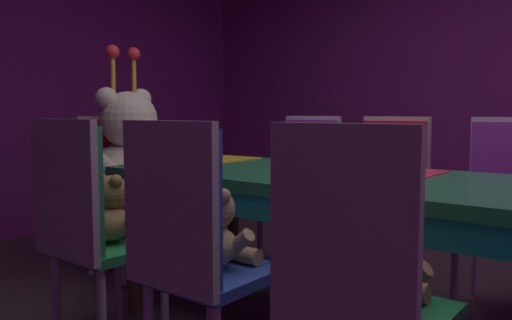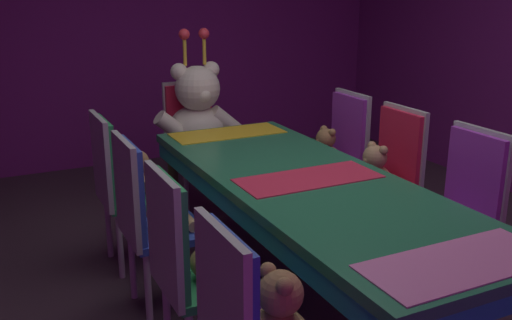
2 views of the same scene
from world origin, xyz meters
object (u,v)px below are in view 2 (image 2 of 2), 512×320
at_px(chair_left_1, 183,256).
at_px(teddy_left_1, 213,252).
at_px(teddy_left_3, 139,175).
at_px(throne_chair, 192,131).
at_px(king_teddy_bear, 199,115).
at_px(teddy_right_2, 373,171).
at_px(banquet_table, 308,194).
at_px(teddy_left_2, 169,207).
at_px(chair_right_1, 465,198).
at_px(teddy_left_0, 281,318).
at_px(chair_left_3, 116,177).
at_px(chair_right_3, 342,146).
at_px(teddy_right_3, 325,150).
at_px(chair_right_2, 392,167).
at_px(chair_left_2, 142,209).

distance_m(chair_left_1, teddy_left_1, 0.14).
bearing_deg(teddy_left_3, throne_chair, 53.18).
height_order(teddy_left_1, throne_chair, throne_chair).
bearing_deg(throne_chair, king_teddy_bear, -0.00).
relative_size(teddy_right_2, throne_chair, 0.33).
height_order(banquet_table, chair_left_1, chair_left_1).
distance_m(teddy_left_2, king_teddy_bear, 1.49).
bearing_deg(chair_right_1, banquet_table, -20.32).
xyz_separation_m(chair_right_1, king_teddy_bear, (-0.82, 1.95, 0.17)).
xyz_separation_m(teddy_left_0, chair_left_3, (-0.16, 1.82, -0.00)).
xyz_separation_m(teddy_left_2, chair_right_1, (1.49, -0.63, 0.01)).
bearing_deg(chair_right_3, teddy_right_3, -0.00).
bearing_deg(teddy_right_2, teddy_right_3, -90.66).
distance_m(teddy_left_3, throne_chair, 1.13).
xyz_separation_m(chair_right_2, teddy_right_2, (-0.15, 0.00, -0.01)).
height_order(teddy_left_3, king_teddy_bear, king_teddy_bear).
height_order(teddy_left_2, throne_chair, throne_chair).
relative_size(chair_left_1, teddy_left_3, 3.15).
bearing_deg(teddy_left_3, banquet_table, -53.42).
height_order(teddy_left_2, teddy_right_3, same).
bearing_deg(teddy_right_3, chair_left_2, 21.12).
bearing_deg(teddy_left_2, chair_left_2, -180.00).
relative_size(teddy_left_0, chair_left_1, 0.36).
bearing_deg(king_teddy_bear, teddy_left_3, -42.78).
height_order(teddy_left_1, king_teddy_bear, king_teddy_bear).
bearing_deg(banquet_table, chair_right_3, 47.49).
height_order(chair_left_2, chair_right_2, same).
xyz_separation_m(chair_left_1, teddy_left_2, (0.14, 0.61, -0.01)).
bearing_deg(chair_right_2, chair_left_3, -19.75).
bearing_deg(banquet_table, teddy_left_1, -156.30).
xyz_separation_m(chair_left_1, teddy_left_3, (0.13, 1.20, -0.01)).
bearing_deg(teddy_right_3, banquet_table, 52.89).
xyz_separation_m(chair_left_2, chair_right_1, (1.64, -0.63, 0.00)).
relative_size(chair_left_2, teddy_right_3, 3.21).
bearing_deg(chair_right_3, chair_right_2, 89.48).
height_order(teddy_left_1, chair_left_2, chair_left_2).
bearing_deg(king_teddy_bear, chair_right_1, 22.94).
height_order(teddy_right_2, teddy_right_3, teddy_right_2).
height_order(teddy_left_3, chair_right_2, chair_right_2).
bearing_deg(chair_left_1, chair_right_1, -0.49).
bearing_deg(teddy_left_0, chair_left_2, 97.32).
height_order(banquet_table, teddy_left_0, teddy_left_0).
distance_m(chair_right_2, king_teddy_bear, 1.56).
bearing_deg(chair_right_1, chair_left_2, -20.93).
distance_m(chair_right_1, king_teddy_bear, 2.12).
bearing_deg(throne_chair, teddy_left_3, -36.82).
bearing_deg(teddy_left_1, chair_right_1, -0.54).
distance_m(chair_left_1, chair_left_2, 0.61).
height_order(teddy_left_0, chair_right_1, chair_right_1).
xyz_separation_m(chair_right_3, throne_chair, (-0.82, 0.91, 0.00)).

